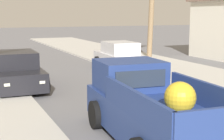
{
  "coord_description": "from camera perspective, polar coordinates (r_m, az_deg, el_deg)",
  "views": [
    {
      "loc": [
        -4.88,
        0.07,
        3.06
      ],
      "look_at": [
        -0.33,
        10.4,
        1.2
      ],
      "focal_mm": 54.83,
      "sensor_mm": 36.0,
      "label": 1
    }
  ],
  "objects": [
    {
      "name": "car_right_near",
      "position": [
        14.61,
        -15.54,
        -0.24
      ],
      "size": [
        2.09,
        4.29,
        1.54
      ],
      "color": "black",
      "rests_on": "ground"
    },
    {
      "name": "pickup_truck",
      "position": [
        8.33,
        6.51,
        -6.54
      ],
      "size": [
        2.51,
        5.34,
        1.8
      ],
      "color": "navy",
      "rests_on": "ground"
    },
    {
      "name": "sidewalk_right",
      "position": [
        15.99,
        16.51,
        -1.85
      ],
      "size": [
        5.27,
        60.0,
        0.12
      ],
      "primitive_type": "cube",
      "color": "beige",
      "rests_on": "ground"
    },
    {
      "name": "curb_right",
      "position": [
        15.23,
        12.96,
        -2.29
      ],
      "size": [
        0.16,
        60.0,
        0.1
      ],
      "primitive_type": "cube",
      "color": "silver",
      "rests_on": "ground"
    },
    {
      "name": "car_left_mid",
      "position": [
        18.87,
        1.43,
        2.2
      ],
      "size": [
        2.15,
        4.31,
        1.54
      ],
      "color": "silver",
      "rests_on": "ground"
    }
  ]
}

